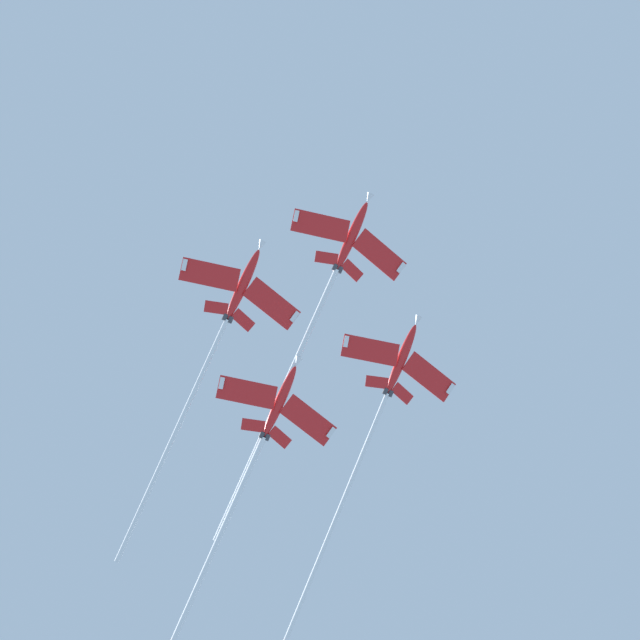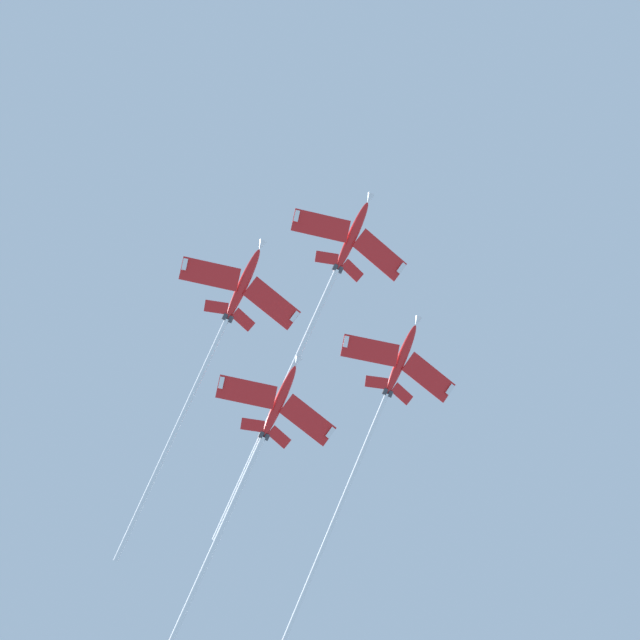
# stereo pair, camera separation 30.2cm
# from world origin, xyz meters

# --- Properties ---
(jet_lead) EXTENTS (35.57, 43.70, 28.15)m
(jet_lead) POSITION_xyz_m (-11.69, -21.05, 149.53)
(jet_lead) COLOR red
(jet_left_wing) EXTENTS (34.17, 43.01, 28.14)m
(jet_left_wing) POSITION_xyz_m (-18.42, -38.38, 144.31)
(jet_left_wing) COLOR red
(jet_right_wing) EXTENTS (32.16, 39.26, 25.31)m
(jet_right_wing) POSITION_xyz_m (3.99, -21.41, 144.26)
(jet_right_wing) COLOR red
(jet_slot) EXTENTS (35.17, 43.29, 27.80)m
(jet_slot) POSITION_xyz_m (2.62, -41.14, 136.14)
(jet_slot) COLOR red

